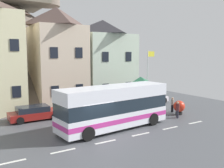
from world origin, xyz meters
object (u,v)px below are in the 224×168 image
Objects in this scene: townhouse_02 at (58,57)px; pedestrian_01 at (178,109)px; parked_car_02 at (110,103)px; harbour_buoy at (179,107)px; transit_bus at (114,107)px; pedestrian_00 at (172,104)px; flagpole at (148,75)px; hilltop_castle at (10,42)px; parked_car_00 at (152,98)px; bus_shelter at (141,83)px; public_bench at (128,105)px; parked_car_03 at (35,113)px; townhouse_03 at (103,61)px.

townhouse_02 is 14.12m from pedestrian_01.
townhouse_02 is 7.79m from parked_car_02.
transit_bus is at bearing -176.23° from harbour_buoy.
pedestrian_00 is (4.62, -4.59, 0.15)m from parked_car_02.
flagpole reaches higher than pedestrian_00.
hilltop_castle reaches higher than flagpole.
pedestrian_00 is (-1.19, -4.53, 0.19)m from parked_car_00.
bus_shelter is at bearing 131.58° from harbour_buoy.
pedestrian_01 is 5.34m from flagpole.
pedestrian_01 is at bearing -72.41° from public_bench.
pedestrian_00 is at bearing -46.39° from townhouse_02.
flagpole reaches higher than bus_shelter.
transit_bus reaches higher than pedestrian_00.
parked_car_00 reaches higher than parked_car_03.
parked_car_02 is 8.07m from parked_car_03.
parked_car_00 is 6.91m from pedestrian_01.
harbour_buoy is at bearing -109.29° from parked_car_00.
hilltop_castle reaches higher than townhouse_03.
public_bench is at bearing 122.00° from harbour_buoy.
public_bench is 0.25× the size of flagpole.
pedestrian_00 is 0.98× the size of public_bench.
townhouse_02 is 11.39m from transit_bus.
transit_bus reaches higher than parked_car_02.
transit_bus is at bearing -86.04° from townhouse_02.
pedestrian_00 is (2.56, -9.73, -4.21)m from townhouse_03.
harbour_buoy is (4.46, -5.65, 0.08)m from parked_car_02.
townhouse_03 is at bearing 88.95° from bus_shelter.
harbour_buoy is (7.81, 0.51, -0.95)m from transit_bus.
hilltop_castle is 24.20m from parked_car_03.
pedestrian_01 is at bearing -123.72° from pedestrian_00.
parked_car_00 is at bearing 40.33° from flagpole.
townhouse_03 is at bearing 102.52° from harbour_buoy.
flagpole is at bearing 26.26° from transit_bus.
flagpole is (9.56, -24.76, -4.17)m from hilltop_castle.
flagpole is (1.64, 0.82, 0.67)m from bus_shelter.
parked_car_00 is 4.21m from flagpole.
townhouse_03 is 11.85m from harbour_buoy.
townhouse_03 reaches higher than bus_shelter.
parked_car_03 is at bearing -129.67° from townhouse_02.
transit_bus is 2.64× the size of bus_shelter.
parked_car_02 is 7.20m from harbour_buoy.
townhouse_03 is 12.97m from transit_bus.
public_bench is at bearing 99.90° from bus_shelter.
townhouse_03 is 2.80× the size of bus_shelter.
harbour_buoy is at bearing -50.03° from townhouse_02.
public_bench is at bearing 156.22° from flagpole.
bus_shelter is at bearing -91.05° from townhouse_03.
pedestrian_01 reaches higher than parked_car_03.
parked_car_00 is 4.32m from public_bench.
transit_bus is (0.74, -10.72, -3.78)m from townhouse_02.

